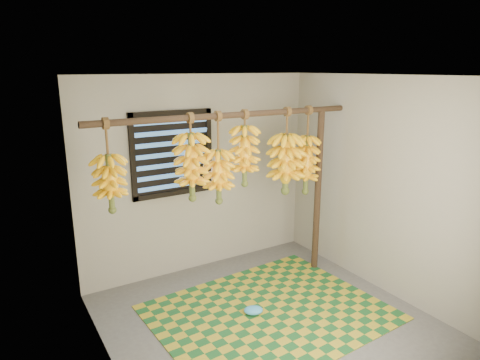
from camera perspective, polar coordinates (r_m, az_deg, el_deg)
floor at (r=4.52m, az=3.82°, el=-18.44°), size 3.00×3.00×0.01m
ceiling at (r=3.78m, az=4.45°, el=13.76°), size 3.00×3.00×0.01m
wall_back at (r=5.24m, az=-5.43°, el=0.70°), size 3.00×0.01×2.40m
wall_left at (r=3.40m, az=-17.29°, el=-7.86°), size 0.01×3.00×2.40m
wall_right at (r=4.98m, az=18.40°, el=-0.75°), size 0.01×3.00×2.40m
window at (r=5.01m, az=-8.97°, el=3.45°), size 1.00×0.04×1.00m
hanging_pole at (r=4.40m, az=-1.03°, el=8.65°), size 3.00×0.06×0.06m
support_post at (r=5.29m, az=10.33°, el=-1.58°), size 0.08×0.08×2.00m
woven_mat at (r=4.66m, az=3.95°, el=-17.20°), size 2.38×1.95×0.01m
plastic_bag at (r=4.60m, az=1.79°, el=-16.97°), size 0.24×0.22×0.08m
banana_bunch_a at (r=4.02m, az=-16.91°, el=-0.44°), size 0.30×0.30×0.86m
banana_bunch_b at (r=4.26m, az=-6.48°, el=1.73°), size 0.33×0.33×0.88m
banana_bunch_c at (r=4.43m, az=-2.86°, el=0.48°), size 0.30×0.30×0.96m
banana_bunch_d at (r=4.54m, az=0.62°, el=3.24°), size 0.32×0.32×0.82m
banana_bunch_e at (r=4.88m, az=6.13°, el=2.13°), size 0.39×0.39×0.98m
banana_bunch_f at (r=5.07m, az=8.84°, el=2.04°), size 0.30×0.30×1.03m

